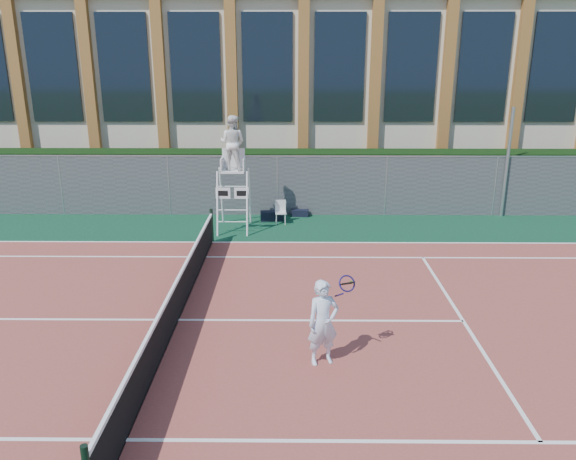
{
  "coord_description": "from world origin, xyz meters",
  "views": [
    {
      "loc": [
        2.58,
        -11.39,
        5.71
      ],
      "look_at": [
        2.45,
        3.0,
        1.22
      ],
      "focal_mm": 35.0,
      "sensor_mm": 36.0,
      "label": 1
    }
  ],
  "objects_px": {
    "umpire_chair": "(232,146)",
    "tennis_player": "(323,322)",
    "steel_pole": "(507,163)",
    "plastic_chair": "(281,210)"
  },
  "relations": [
    {
      "from": "steel_pole",
      "to": "plastic_chair",
      "type": "bearing_deg",
      "value": -173.2
    },
    {
      "from": "umpire_chair",
      "to": "plastic_chair",
      "type": "height_order",
      "value": "umpire_chair"
    },
    {
      "from": "umpire_chair",
      "to": "tennis_player",
      "type": "relative_size",
      "value": 2.29
    },
    {
      "from": "steel_pole",
      "to": "tennis_player",
      "type": "height_order",
      "value": "steel_pole"
    },
    {
      "from": "umpire_chair",
      "to": "plastic_chair",
      "type": "xyz_separation_m",
      "value": [
        1.56,
        0.67,
        -2.37
      ]
    },
    {
      "from": "steel_pole",
      "to": "umpire_chair",
      "type": "distance_m",
      "value": 9.9
    },
    {
      "from": "umpire_chair",
      "to": "tennis_player",
      "type": "xyz_separation_m",
      "value": [
        2.58,
        -8.83,
        -1.97
      ]
    },
    {
      "from": "tennis_player",
      "to": "steel_pole",
      "type": "bearing_deg",
      "value": 55.72
    },
    {
      "from": "plastic_chair",
      "to": "tennis_player",
      "type": "relative_size",
      "value": 0.48
    },
    {
      "from": "plastic_chair",
      "to": "tennis_player",
      "type": "bearing_deg",
      "value": -83.86
    }
  ]
}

